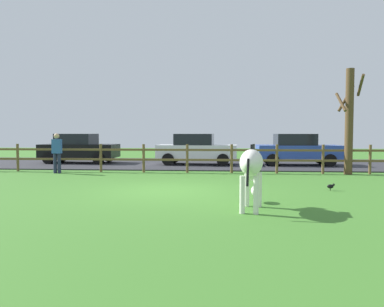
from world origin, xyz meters
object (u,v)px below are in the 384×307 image
at_px(zebra, 252,167).
at_px(visitor_near_fence, 57,151).
at_px(bare_tree, 349,119).
at_px(parked_car_white, 196,149).
at_px(crow_on_grass, 331,186).
at_px(parked_car_black, 79,148).
at_px(parked_car_blue, 297,149).

bearing_deg(zebra, visitor_near_fence, 137.60).
distance_m(bare_tree, parked_car_white, 7.45).
bearing_deg(zebra, crow_on_grass, 49.28).
bearing_deg(crow_on_grass, zebra, -130.72).
distance_m(bare_tree, parked_car_black, 13.45).
bearing_deg(parked_car_blue, visitor_near_fence, -157.80).
xyz_separation_m(bare_tree, parked_car_black, (-12.72, 4.16, -1.35)).
height_order(parked_car_blue, visitor_near_fence, visitor_near_fence).
bearing_deg(bare_tree, parked_car_black, 161.90).
distance_m(parked_car_black, parked_car_blue, 11.41).
bearing_deg(visitor_near_fence, crow_on_grass, -21.49).
xyz_separation_m(zebra, parked_car_white, (-1.97, 11.01, -0.08)).
bearing_deg(parked_car_white, parked_car_blue, 0.42).
height_order(crow_on_grass, parked_car_blue, parked_car_blue).
height_order(crow_on_grass, visitor_near_fence, visitor_near_fence).
bearing_deg(parked_car_black, bare_tree, -18.10).
xyz_separation_m(crow_on_grass, parked_car_blue, (0.59, 8.17, 0.72)).
distance_m(crow_on_grass, parked_car_black, 13.86).
bearing_deg(visitor_near_fence, parked_car_black, 101.01).
bearing_deg(bare_tree, parked_car_white, 150.05).
height_order(zebra, visitor_near_fence, visitor_near_fence).
xyz_separation_m(zebra, parked_car_black, (-8.34, 11.51, -0.08)).
height_order(parked_car_black, parked_car_white, same).
relative_size(parked_car_black, visitor_near_fence, 2.46).
bearing_deg(parked_car_white, visitor_near_fence, -142.10).
distance_m(zebra, visitor_near_fence, 10.04).
relative_size(bare_tree, visitor_near_fence, 2.56).
bearing_deg(zebra, bare_tree, 59.21).
bearing_deg(parked_car_black, parked_car_white, -4.47).
bearing_deg(parked_car_blue, zebra, -105.49).
height_order(zebra, parked_car_black, parked_car_black).
bearing_deg(crow_on_grass, parked_car_blue, 85.90).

